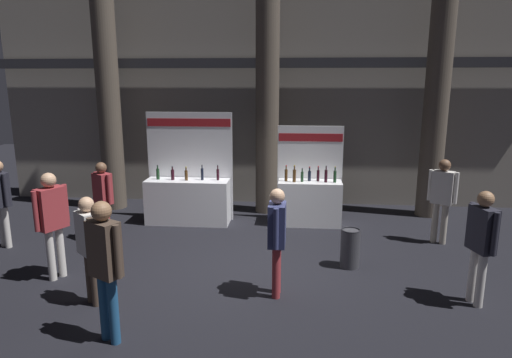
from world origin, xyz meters
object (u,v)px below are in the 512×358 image
at_px(trash_bin, 350,248).
at_px(visitor_5, 277,232).
at_px(visitor_1, 52,215).
at_px(exhibitor_booth_0, 188,196).
at_px(visitor_0, 442,194).
at_px(visitor_7, 89,241).
at_px(visitor_2, 105,259).
at_px(exhibitor_booth_1, 309,199).
at_px(visitor_4, 103,195).
at_px(visitor_6, 0,196).
at_px(visitor_3, 481,238).

bearing_deg(trash_bin, visitor_5, -136.65).
bearing_deg(visitor_1, exhibitor_booth_0, -179.59).
xyz_separation_m(visitor_0, visitor_7, (-5.86, -3.04, -0.05)).
relative_size(visitor_2, visitor_7, 1.13).
height_order(exhibitor_booth_1, trash_bin, exhibitor_booth_1).
height_order(exhibitor_booth_0, trash_bin, exhibitor_booth_0).
distance_m(trash_bin, visitor_4, 4.95).
relative_size(visitor_1, visitor_6, 1.03).
bearing_deg(visitor_4, visitor_0, -143.39).
bearing_deg(exhibitor_booth_1, visitor_7, -128.86).
distance_m(visitor_0, visitor_4, 6.78).
xyz_separation_m(visitor_1, visitor_3, (6.60, -0.31, -0.07)).
bearing_deg(visitor_1, visitor_6, -100.31).
xyz_separation_m(visitor_1, visitor_6, (-1.76, 1.28, -0.05)).
xyz_separation_m(trash_bin, visitor_0, (1.93, 1.36, 0.67)).
bearing_deg(visitor_3, visitor_2, -89.23).
distance_m(visitor_0, visitor_7, 6.60).
relative_size(visitor_3, visitor_7, 1.05).
bearing_deg(trash_bin, visitor_1, -169.74).
xyz_separation_m(visitor_2, visitor_3, (4.97, 1.40, -0.08)).
xyz_separation_m(trash_bin, visitor_5, (-1.25, -1.18, 0.67)).
distance_m(trash_bin, visitor_2, 4.26).
distance_m(visitor_1, visitor_4, 1.78).
xyz_separation_m(visitor_0, visitor_2, (-5.21, -3.96, 0.09)).
bearing_deg(visitor_5, visitor_4, -118.48).
xyz_separation_m(exhibitor_booth_1, visitor_0, (2.58, -1.02, 0.43)).
bearing_deg(visitor_0, exhibitor_booth_0, 20.61).
relative_size(visitor_2, visitor_3, 1.07).
height_order(visitor_4, visitor_6, visitor_6).
height_order(exhibitor_booth_1, visitor_0, exhibitor_booth_1).
bearing_deg(visitor_0, visitor_7, 57.42).
bearing_deg(exhibitor_booth_1, visitor_6, -161.71).
bearing_deg(exhibitor_booth_0, visitor_3, -33.94).
xyz_separation_m(exhibitor_booth_1, visitor_1, (-4.26, -3.28, 0.50)).
height_order(visitor_2, visitor_7, visitor_2).
relative_size(visitor_3, visitor_4, 1.05).
bearing_deg(visitor_0, exhibitor_booth_1, 8.32).
xyz_separation_m(visitor_2, visitor_6, (-3.39, 2.99, -0.07)).
xyz_separation_m(exhibitor_booth_0, visitor_4, (-1.41, -1.36, 0.35)).
height_order(trash_bin, visitor_3, visitor_3).
relative_size(exhibitor_booth_0, visitor_1, 1.40).
relative_size(exhibitor_booth_0, visitor_0, 1.47).
bearing_deg(visitor_5, exhibitor_booth_0, -146.12).
bearing_deg(visitor_2, trash_bin, -112.78).
relative_size(trash_bin, visitor_1, 0.39).
distance_m(visitor_3, visitor_6, 8.51).
bearing_deg(visitor_5, visitor_0, 130.01).
bearing_deg(visitor_2, exhibitor_booth_1, -88.97).
bearing_deg(visitor_2, visitor_0, -113.90).
relative_size(visitor_4, visitor_6, 0.94).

